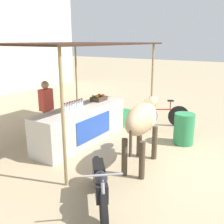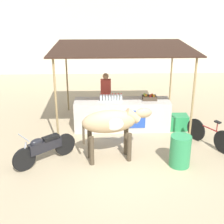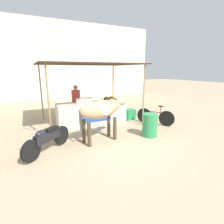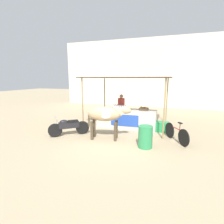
{
  "view_description": "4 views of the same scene",
  "coord_description": "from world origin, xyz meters",
  "px_view_note": "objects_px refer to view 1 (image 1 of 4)",
  "views": [
    {
      "loc": [
        -5.14,
        -2.05,
        2.65
      ],
      "look_at": [
        -0.18,
        1.13,
        1.03
      ],
      "focal_mm": 42.0,
      "sensor_mm": 36.0,
      "label": 1
    },
    {
      "loc": [
        -0.61,
        -7.03,
        4.15
      ],
      "look_at": [
        -0.36,
        0.81,
        1.11
      ],
      "focal_mm": 50.0,
      "sensor_mm": 36.0,
      "label": 2
    },
    {
      "loc": [
        -2.49,
        -4.87,
        2.33
      ],
      "look_at": [
        0.31,
        0.84,
        0.78
      ],
      "focal_mm": 28.0,
      "sensor_mm": 36.0,
      "label": 3
    },
    {
      "loc": [
        2.18,
        -6.33,
        2.52
      ],
      "look_at": [
        -0.24,
        0.62,
        1.1
      ],
      "focal_mm": 28.0,
      "sensor_mm": 36.0,
      "label": 4
    }
  ],
  "objects_px": {
    "stall_counter": "(82,125)",
    "bicycle_leaning": "(163,116)",
    "cooler_box": "(120,118)",
    "water_barrel": "(184,129)",
    "motorcycle_parked": "(100,184)",
    "cow": "(143,120)",
    "fruit_crate": "(99,98)",
    "vendor_behind_counter": "(47,111)"
  },
  "relations": [
    {
      "from": "bicycle_leaning",
      "to": "fruit_crate",
      "type": "bearing_deg",
      "value": 138.38
    },
    {
      "from": "water_barrel",
      "to": "motorcycle_parked",
      "type": "xyz_separation_m",
      "value": [
        -3.44,
        0.26,
        0.02
      ]
    },
    {
      "from": "stall_counter",
      "to": "bicycle_leaning",
      "type": "height_order",
      "value": "stall_counter"
    },
    {
      "from": "cooler_box",
      "to": "motorcycle_parked",
      "type": "relative_size",
      "value": 0.42
    },
    {
      "from": "cooler_box",
      "to": "cow",
      "type": "xyz_separation_m",
      "value": [
        -2.18,
        -1.86,
        0.79
      ]
    },
    {
      "from": "fruit_crate",
      "to": "cooler_box",
      "type": "xyz_separation_m",
      "value": [
        0.94,
        -0.15,
        -0.8
      ]
    },
    {
      "from": "water_barrel",
      "to": "cow",
      "type": "height_order",
      "value": "cow"
    },
    {
      "from": "cow",
      "to": "water_barrel",
      "type": "bearing_deg",
      "value": -12.57
    },
    {
      "from": "water_barrel",
      "to": "bicycle_leaning",
      "type": "xyz_separation_m",
      "value": [
        1.08,
        1.02,
        -0.06
      ]
    },
    {
      "from": "fruit_crate",
      "to": "vendor_behind_counter",
      "type": "relative_size",
      "value": 0.27
    },
    {
      "from": "cooler_box",
      "to": "water_barrel",
      "type": "relative_size",
      "value": 0.73
    },
    {
      "from": "vendor_behind_counter",
      "to": "motorcycle_parked",
      "type": "distance_m",
      "value": 3.28
    },
    {
      "from": "fruit_crate",
      "to": "cooler_box",
      "type": "height_order",
      "value": "fruit_crate"
    },
    {
      "from": "fruit_crate",
      "to": "motorcycle_parked",
      "type": "relative_size",
      "value": 0.31
    },
    {
      "from": "vendor_behind_counter",
      "to": "motorcycle_parked",
      "type": "relative_size",
      "value": 1.16
    },
    {
      "from": "vendor_behind_counter",
      "to": "cooler_box",
      "type": "relative_size",
      "value": 2.75
    },
    {
      "from": "fruit_crate",
      "to": "vendor_behind_counter",
      "type": "height_order",
      "value": "vendor_behind_counter"
    },
    {
      "from": "water_barrel",
      "to": "motorcycle_parked",
      "type": "height_order",
      "value": "motorcycle_parked"
    },
    {
      "from": "cow",
      "to": "fruit_crate",
      "type": "bearing_deg",
      "value": 58.3
    },
    {
      "from": "water_barrel",
      "to": "bicycle_leaning",
      "type": "relative_size",
      "value": 0.57
    },
    {
      "from": "motorcycle_parked",
      "to": "vendor_behind_counter",
      "type": "bearing_deg",
      "value": 60.38
    },
    {
      "from": "stall_counter",
      "to": "bicycle_leaning",
      "type": "distance_m",
      "value": 2.75
    },
    {
      "from": "motorcycle_parked",
      "to": "bicycle_leaning",
      "type": "bearing_deg",
      "value": 9.48
    },
    {
      "from": "vendor_behind_counter",
      "to": "motorcycle_parked",
      "type": "bearing_deg",
      "value": -119.62
    },
    {
      "from": "cooler_box",
      "to": "water_barrel",
      "type": "xyz_separation_m",
      "value": [
        -0.47,
        -2.24,
        0.17
      ]
    },
    {
      "from": "cooler_box",
      "to": "water_barrel",
      "type": "bearing_deg",
      "value": -101.95
    },
    {
      "from": "fruit_crate",
      "to": "cooler_box",
      "type": "distance_m",
      "value": 1.24
    },
    {
      "from": "vendor_behind_counter",
      "to": "water_barrel",
      "type": "relative_size",
      "value": 2.01
    },
    {
      "from": "stall_counter",
      "to": "vendor_behind_counter",
      "type": "xyz_separation_m",
      "value": [
        -0.5,
        0.75,
        0.37
      ]
    },
    {
      "from": "vendor_behind_counter",
      "to": "water_barrel",
      "type": "distance_m",
      "value": 3.62
    },
    {
      "from": "stall_counter",
      "to": "cooler_box",
      "type": "height_order",
      "value": "stall_counter"
    },
    {
      "from": "motorcycle_parked",
      "to": "bicycle_leaning",
      "type": "relative_size",
      "value": 0.99
    },
    {
      "from": "stall_counter",
      "to": "fruit_crate",
      "type": "relative_size",
      "value": 6.82
    },
    {
      "from": "fruit_crate",
      "to": "motorcycle_parked",
      "type": "bearing_deg",
      "value": -144.4
    },
    {
      "from": "bicycle_leaning",
      "to": "water_barrel",
      "type": "bearing_deg",
      "value": -136.83
    },
    {
      "from": "motorcycle_parked",
      "to": "water_barrel",
      "type": "bearing_deg",
      "value": -4.36
    },
    {
      "from": "stall_counter",
      "to": "cow",
      "type": "relative_size",
      "value": 1.62
    },
    {
      "from": "stall_counter",
      "to": "motorcycle_parked",
      "type": "relative_size",
      "value": 2.11
    },
    {
      "from": "motorcycle_parked",
      "to": "bicycle_leaning",
      "type": "distance_m",
      "value": 4.58
    },
    {
      "from": "fruit_crate",
      "to": "motorcycle_parked",
      "type": "height_order",
      "value": "fruit_crate"
    },
    {
      "from": "stall_counter",
      "to": "vendor_behind_counter",
      "type": "bearing_deg",
      "value": 123.8
    },
    {
      "from": "stall_counter",
      "to": "motorcycle_parked",
      "type": "distance_m",
      "value": 2.96
    }
  ]
}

